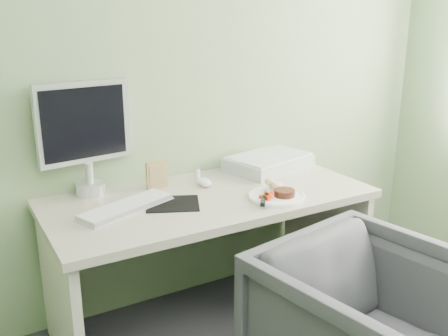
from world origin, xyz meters
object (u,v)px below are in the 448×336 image
plate (277,197)px  scanner (269,163)px  monitor (85,132)px  desk (210,229)px  desk_chair (368,335)px

plate → scanner: scanner is taller
scanner → monitor: monitor is taller
desk → monitor: size_ratio=2.87×
plate → scanner: (0.24, 0.42, 0.03)m
plate → scanner: size_ratio=0.60×
desk → plate: bearing=-38.0°
plate → desk_chair: 0.75m
plate → monitor: size_ratio=0.50×
desk → scanner: scanner is taller
desk → desk_chair: desk is taller
monitor → desk_chair: bearing=-64.2°
plate → scanner: 0.49m
scanner → desk_chair: (-0.24, -1.07, -0.41)m
desk → monitor: monitor is taller
desk → monitor: (-0.51, 0.31, 0.50)m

